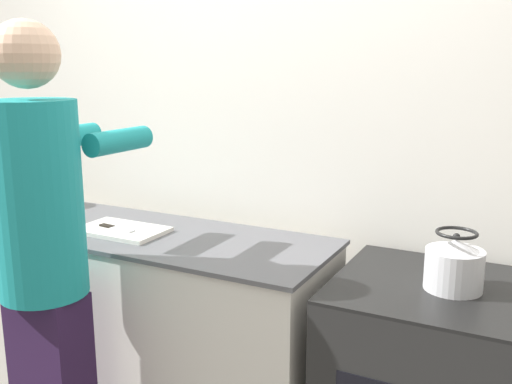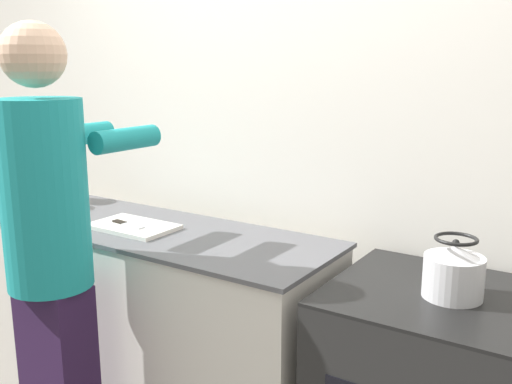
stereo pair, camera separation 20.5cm
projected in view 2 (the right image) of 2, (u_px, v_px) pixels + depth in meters
The scene contains 8 objects.
wall_back at pixel (272, 140), 2.59m from camera, with size 8.00×0.05×2.60m.
counter at pixel (150, 324), 2.62m from camera, with size 1.75×0.59×0.93m.
person at pixel (51, 245), 2.10m from camera, with size 0.35×0.59×1.78m.
cutting_board at pixel (133, 226), 2.48m from camera, with size 0.37×0.23×0.02m.
knife at pixel (127, 224), 2.48m from camera, with size 0.19×0.05×0.01m.
kettle at pixel (454, 272), 1.83m from camera, with size 0.19×0.19×0.20m.
bowl_prep at pixel (65, 201), 2.84m from camera, with size 0.13×0.13×0.07m.
canister_jar at pixel (63, 184), 2.99m from camera, with size 0.15×0.15×0.18m.
Camera 2 is at (1.35, -1.48, 1.63)m, focal length 40.00 mm.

